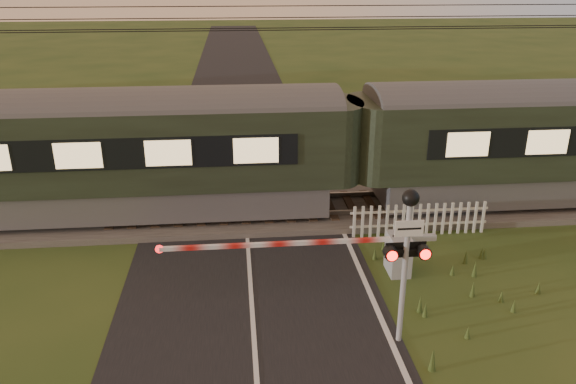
{
  "coord_description": "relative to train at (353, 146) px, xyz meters",
  "views": [
    {
      "loc": [
        -0.23,
        -9.34,
        6.99
      ],
      "look_at": [
        0.99,
        3.2,
        2.01
      ],
      "focal_mm": 35.0,
      "sensor_mm": 36.0,
      "label": 1
    }
  ],
  "objects": [
    {
      "name": "boom_gate",
      "position": [
        0.03,
        -3.89,
        -1.53
      ],
      "size": [
        6.76,
        0.77,
        1.02
      ],
      "color": "gray",
      "rests_on": "ground"
    },
    {
      "name": "crossing_signal",
      "position": [
        -0.35,
        -6.63,
        0.17
      ],
      "size": [
        0.84,
        0.35,
        3.28
      ],
      "color": "gray",
      "rests_on": "ground"
    },
    {
      "name": "picket_fence",
      "position": [
        1.57,
        -1.89,
        -1.61
      ],
      "size": [
        3.95,
        0.08,
        0.95
      ],
      "color": "silver",
      "rests_on": "ground"
    },
    {
      "name": "ground",
      "position": [
        -3.27,
        -6.5,
        -2.09
      ],
      "size": [
        160.0,
        160.0,
        0.0
      ],
      "primitive_type": "plane",
      "color": "#294119",
      "rests_on": "ground"
    },
    {
      "name": "train",
      "position": [
        0.0,
        0.0,
        0.0
      ],
      "size": [
        38.85,
        2.68,
        3.61
      ],
      "color": "slate",
      "rests_on": "ground"
    },
    {
      "name": "track_bed",
      "position": [
        -3.27,
        0.0,
        -2.03
      ],
      "size": [
        140.0,
        3.4,
        0.39
      ],
      "color": "#47423D",
      "rests_on": "ground"
    },
    {
      "name": "overhead_wires",
      "position": [
        -3.27,
        0.0,
        3.63
      ],
      "size": [
        120.0,
        0.62,
        0.62
      ],
      "color": "black",
      "rests_on": "ground"
    },
    {
      "name": "road",
      "position": [
        -3.25,
        -6.73,
        -2.08
      ],
      "size": [
        6.0,
        140.0,
        0.03
      ],
      "color": "black",
      "rests_on": "ground"
    }
  ]
}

